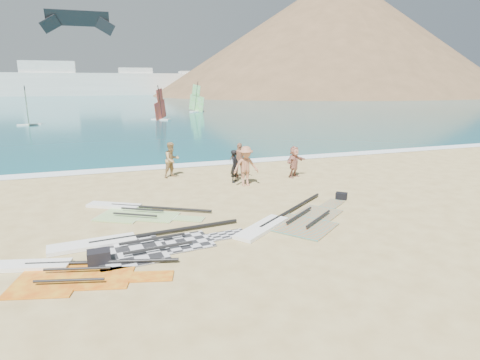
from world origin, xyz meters
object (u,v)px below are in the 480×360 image
object	(u,v)px
rig_green	(133,211)
beachgoer_back	(240,160)
person_wetsuit	(235,166)
rig_grey	(137,244)
rig_orange	(291,221)
beachgoer_left	(172,160)
beachgoer_mid	(246,166)
gear_bag_far	(341,196)
gear_bag_near	(99,257)
beachgoer_right	(294,162)
rig_red	(62,272)

from	to	relation	value
rig_green	beachgoer_back	distance (m)	7.14
person_wetsuit	rig_grey	bearing A→B (deg)	179.63
rig_orange	beachgoer_left	distance (m)	8.90
beachgoer_mid	beachgoer_back	size ratio (longest dim) A/B	1.06
rig_grey	rig_orange	distance (m)	5.42
person_wetsuit	beachgoer_mid	distance (m)	0.90
rig_green	gear_bag_far	world-z (taller)	gear_bag_far
rig_orange	gear_bag_near	xyz separation A→B (m)	(-6.50, -1.27, 0.14)
beachgoer_right	rig_red	bearing A→B (deg)	-172.50
rig_orange	rig_red	bearing A→B (deg)	154.81
rig_green	rig_orange	xyz separation A→B (m)	(5.24, -3.06, 0.00)
rig_red	person_wetsuit	distance (m)	10.83
gear_bag_near	rig_grey	bearing A→B (deg)	41.92
person_wetsuit	beachgoer_left	bearing A→B (deg)	90.99
beachgoer_left	rig_grey	bearing A→B (deg)	-133.97
rig_red	person_wetsuit	world-z (taller)	person_wetsuit
person_wetsuit	beachgoer_left	size ratio (longest dim) A/B	0.88
rig_red	beachgoer_mid	distance (m)	10.45
person_wetsuit	rig_green	bearing A→B (deg)	160.62
rig_grey	beachgoer_back	world-z (taller)	beachgoer_back
beachgoer_right	gear_bag_near	bearing A→B (deg)	-171.04
rig_red	beachgoer_back	distance (m)	11.85
beachgoer_mid	gear_bag_near	bearing A→B (deg)	-134.61
gear_bag_near	beachgoer_mid	distance (m)	9.55
gear_bag_near	person_wetsuit	bearing A→B (deg)	49.16
gear_bag_near	rig_green	bearing A→B (deg)	73.69
gear_bag_far	beachgoer_right	xyz separation A→B (m)	(-0.05, 4.35, 0.68)
rig_grey	rig_green	xyz separation A→B (m)	(0.18, 3.35, -0.00)
gear_bag_near	beachgoer_mid	bearing A→B (deg)	44.58
beachgoer_back	person_wetsuit	bearing A→B (deg)	87.67
gear_bag_far	beachgoer_left	size ratio (longest dim) A/B	0.26
gear_bag_far	beachgoer_back	world-z (taller)	beachgoer_back
person_wetsuit	beachgoer_right	distance (m)	3.28
rig_grey	rig_red	bearing A→B (deg)	-153.43
rig_orange	rig_red	world-z (taller)	rig_orange
person_wetsuit	rig_orange	bearing A→B (deg)	-140.80
beachgoer_right	rig_orange	bearing A→B (deg)	-146.29
gear_bag_far	beachgoer_right	bearing A→B (deg)	90.60
beachgoer_back	beachgoer_right	distance (m)	2.85
rig_green	beachgoer_right	bearing A→B (deg)	51.33
rig_grey	gear_bag_near	world-z (taller)	gear_bag_near
gear_bag_near	beachgoer_mid	world-z (taller)	beachgoer_mid
beachgoer_back	beachgoer_right	size ratio (longest dim) A/B	1.11
beachgoer_back	gear_bag_far	bearing A→B (deg)	148.91
person_wetsuit	beachgoer_mid	size ratio (longest dim) A/B	0.84
rig_orange	beachgoer_right	size ratio (longest dim) A/B	3.48
beachgoer_left	beachgoer_back	distance (m)	3.56
rig_green	beachgoer_back	xyz separation A→B (m)	(5.81, 4.06, 0.86)
gear_bag_near	beachgoer_left	xyz separation A→B (m)	(3.77, 9.69, 0.73)
gear_bag_near	rig_red	bearing A→B (deg)	-162.53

